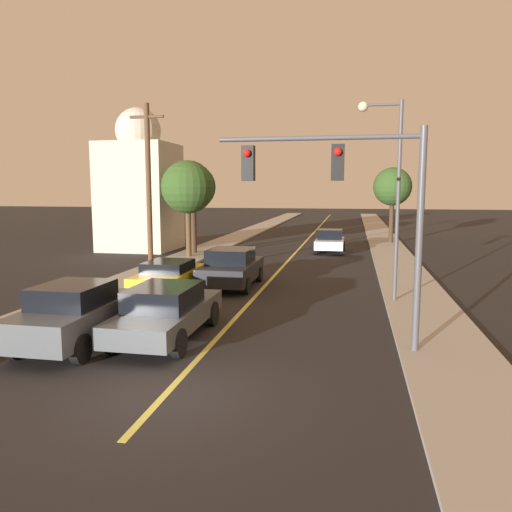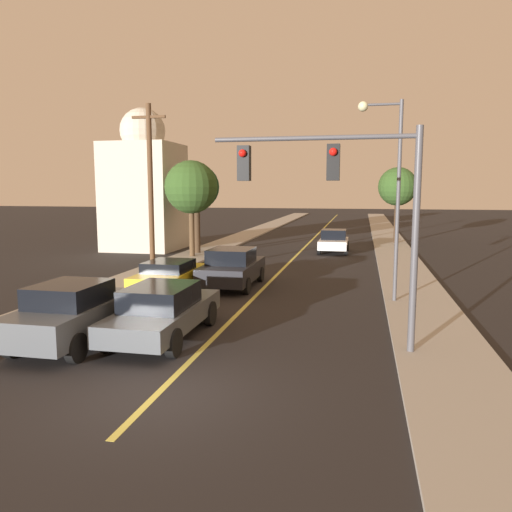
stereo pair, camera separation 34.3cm
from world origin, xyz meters
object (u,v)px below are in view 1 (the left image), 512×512
(car_outer_lane_second, at_px, (170,276))
(utility_pole_left, at_px, (149,188))
(tree_left_far, at_px, (193,188))
(car_near_lane_front, at_px, (166,311))
(car_near_lane_second, at_px, (232,268))
(streetlamp_right, at_px, (389,175))
(car_far_oncoming, at_px, (330,241))
(tree_left_near, at_px, (188,187))
(domed_building_left, at_px, (140,187))
(tree_right_near, at_px, (393,187))
(traffic_signal_mast, at_px, (349,191))
(car_outer_lane_front, at_px, (76,313))

(car_outer_lane_second, xyz_separation_m, utility_pole_left, (-1.98, 2.80, 3.54))
(utility_pole_left, bearing_deg, tree_left_far, 95.28)
(car_near_lane_front, xyz_separation_m, car_near_lane_second, (-0.00, 7.66, 0.04))
(car_near_lane_second, xyz_separation_m, streetlamp_right, (6.32, -1.78, 3.86))
(car_outer_lane_second, bearing_deg, car_far_oncoming, 68.25)
(tree_left_near, distance_m, domed_building_left, 5.89)
(car_near_lane_second, distance_m, domed_building_left, 15.61)
(car_far_oncoming, bearing_deg, tree_right_near, -125.06)
(car_far_oncoming, distance_m, domed_building_left, 13.53)
(tree_right_near, bearing_deg, domed_building_left, -157.88)
(tree_left_far, bearing_deg, traffic_signal_mast, -60.74)
(car_near_lane_front, xyz_separation_m, utility_pole_left, (-4.16, 8.76, 3.43))
(streetlamp_right, distance_m, tree_left_far, 16.37)
(tree_right_near, bearing_deg, car_far_oncoming, -125.06)
(streetlamp_right, xyz_separation_m, utility_pole_left, (-10.48, 2.88, -0.47))
(domed_building_left, bearing_deg, car_outer_lane_front, -70.62)
(car_near_lane_front, height_order, utility_pole_left, utility_pole_left)
(tree_left_near, bearing_deg, car_outer_lane_second, -75.62)
(car_outer_lane_second, height_order, tree_left_far, tree_left_far)
(traffic_signal_mast, height_order, tree_right_near, tree_right_near)
(car_outer_lane_front, height_order, utility_pole_left, utility_pole_left)
(car_far_oncoming, height_order, streetlamp_right, streetlamp_right)
(utility_pole_left, bearing_deg, car_outer_lane_second, -54.66)
(car_far_oncoming, bearing_deg, tree_left_far, 17.69)
(car_far_oncoming, xyz_separation_m, traffic_signal_mast, (1.37, -20.51, 3.39))
(car_near_lane_second, height_order, tree_left_far, tree_left_far)
(car_outer_lane_second, xyz_separation_m, car_far_oncoming, (5.78, 14.48, 0.07))
(car_near_lane_front, height_order, tree_right_near, tree_right_near)
(tree_left_far, bearing_deg, streetlamp_right, -46.30)
(streetlamp_right, distance_m, domed_building_left, 20.90)
(car_far_oncoming, bearing_deg, car_outer_lane_second, 68.25)
(car_outer_lane_front, distance_m, streetlamp_right, 11.58)
(car_near_lane_front, relative_size, tree_left_far, 0.87)
(car_near_lane_front, relative_size, tree_right_near, 0.86)
(car_outer_lane_front, bearing_deg, tree_left_near, 98.61)
(utility_pole_left, bearing_deg, car_near_lane_second, -14.81)
(car_near_lane_second, bearing_deg, tree_left_far, 116.37)
(utility_pole_left, distance_m, tree_right_near, 21.64)
(car_outer_lane_second, relative_size, streetlamp_right, 0.61)
(car_far_oncoming, bearing_deg, car_outer_lane_front, 74.93)
(car_outer_lane_second, height_order, car_far_oncoming, car_far_oncoming)
(car_near_lane_front, height_order, car_outer_lane_front, car_outer_lane_front)
(traffic_signal_mast, height_order, tree_left_far, tree_left_far)
(streetlamp_right, height_order, tree_right_near, streetlamp_right)
(car_outer_lane_second, relative_size, domed_building_left, 0.45)
(car_near_lane_front, relative_size, domed_building_left, 0.51)
(tree_left_far, bearing_deg, car_far_oncoming, 17.69)
(traffic_signal_mast, bearing_deg, tree_left_near, 121.16)
(car_near_lane_front, height_order, traffic_signal_mast, traffic_signal_mast)
(car_far_oncoming, distance_m, utility_pole_left, 14.45)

